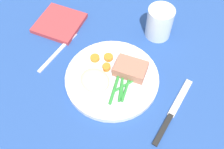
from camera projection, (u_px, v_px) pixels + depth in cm
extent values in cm
cube|color=#234793|center=(106.00, 70.00, 72.21)|extent=(120.00, 90.00, 2.00)
cylinder|color=white|center=(112.00, 78.00, 68.61)|extent=(24.50, 24.50, 1.60)
cube|color=#A86B56|center=(131.00, 69.00, 67.63)|extent=(9.09, 7.25, 2.79)
ellipsoid|color=beige|center=(95.00, 80.00, 64.69)|extent=(7.60, 6.48, 4.38)
cylinder|color=orange|center=(108.00, 57.00, 70.79)|extent=(2.50, 2.50, 1.03)
cylinder|color=orange|center=(94.00, 59.00, 70.55)|extent=(2.53, 2.53, 0.93)
cylinder|color=orange|center=(106.00, 68.00, 68.71)|extent=(1.86, 1.86, 1.23)
cylinder|color=orange|center=(107.00, 67.00, 68.91)|extent=(2.18, 2.18, 1.19)
cylinder|color=#2D8C38|center=(114.00, 89.00, 65.34)|extent=(3.20, 8.36, 0.80)
cylinder|color=#2D8C38|center=(122.00, 87.00, 65.89)|extent=(4.04, 6.43, 0.62)
cylinder|color=#2D8C38|center=(121.00, 88.00, 65.57)|extent=(3.58, 7.15, 0.68)
cylinder|color=#2D8C38|center=(124.00, 86.00, 66.05)|extent=(3.17, 5.64, 0.62)
cylinder|color=#2D8C38|center=(125.00, 90.00, 65.24)|extent=(2.33, 6.51, 0.68)
cube|color=silver|center=(54.00, 56.00, 73.45)|extent=(1.00, 13.00, 0.40)
cube|color=silver|center=(70.00, 36.00, 77.54)|extent=(0.24, 3.60, 0.40)
cube|color=silver|center=(71.00, 37.00, 77.42)|extent=(0.24, 3.60, 0.40)
cube|color=silver|center=(72.00, 37.00, 77.30)|extent=(0.24, 3.60, 0.40)
cube|color=silver|center=(73.00, 38.00, 77.18)|extent=(0.24, 3.60, 0.40)
cube|color=black|center=(163.00, 130.00, 61.37)|extent=(1.30, 9.00, 0.64)
cube|color=silver|center=(180.00, 98.00, 66.08)|extent=(1.70, 12.00, 0.40)
cylinder|color=silver|center=(159.00, 23.00, 74.47)|extent=(7.49, 7.49, 9.38)
cylinder|color=silver|center=(158.00, 27.00, 76.06)|extent=(6.89, 6.89, 5.57)
cube|color=#B2383D|center=(59.00, 23.00, 79.93)|extent=(14.78, 14.82, 1.34)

